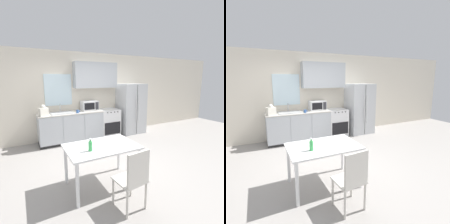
{
  "view_description": "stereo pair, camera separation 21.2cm",
  "coord_description": "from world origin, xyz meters",
  "views": [
    {
      "loc": [
        -1.72,
        -3.32,
        1.88
      ],
      "look_at": [
        0.33,
        0.52,
        1.05
      ],
      "focal_mm": 28.0,
      "sensor_mm": 36.0,
      "label": 1
    },
    {
      "loc": [
        -1.53,
        -3.41,
        1.88
      ],
      "look_at": [
        0.33,
        0.52,
        1.05
      ],
      "focal_mm": 28.0,
      "sensor_mm": 36.0,
      "label": 2
    }
  ],
  "objects": [
    {
      "name": "ground_plane",
      "position": [
        0.0,
        0.0,
        0.0
      ],
      "size": [
        12.0,
        12.0,
        0.0
      ],
      "primitive_type": "plane",
      "color": "gray"
    },
    {
      "name": "wall_back",
      "position": [
        0.07,
        2.08,
        1.45
      ],
      "size": [
        12.0,
        0.38,
        2.7
      ],
      "color": "beige",
      "rests_on": "ground_plane"
    },
    {
      "name": "kitchen_counter",
      "position": [
        -0.4,
        1.76,
        0.45
      ],
      "size": [
        1.89,
        0.66,
        0.9
      ],
      "color": "#333333",
      "rests_on": "ground_plane"
    },
    {
      "name": "oven_range",
      "position": [
        0.86,
        1.77,
        0.44
      ],
      "size": [
        0.65,
        0.63,
        0.89
      ],
      "color": "white",
      "rests_on": "ground_plane"
    },
    {
      "name": "refrigerator",
      "position": [
        1.72,
        1.71,
        0.86
      ],
      "size": [
        0.86,
        0.77,
        1.71
      ],
      "color": "silver",
      "rests_on": "ground_plane"
    },
    {
      "name": "kitchen_sink",
      "position": [
        -0.67,
        1.77,
        0.91
      ],
      "size": [
        0.64,
        0.45,
        0.25
      ],
      "color": "#B7BABC",
      "rests_on": "kitchen_counter"
    },
    {
      "name": "microwave",
      "position": [
        0.24,
        1.87,
        1.05
      ],
      "size": [
        0.51,
        0.37,
        0.29
      ],
      "color": "silver",
      "rests_on": "kitchen_counter"
    },
    {
      "name": "coffee_mug",
      "position": [
        -0.25,
        1.56,
        0.94
      ],
      "size": [
        0.11,
        0.08,
        0.09
      ],
      "color": "#335999",
      "rests_on": "kitchen_counter"
    },
    {
      "name": "grocery_bag_0",
      "position": [
        -1.18,
        1.6,
        1.03
      ],
      "size": [
        0.26,
        0.24,
        0.31
      ],
      "rotation": [
        0.0,
        0.0,
        0.27
      ],
      "color": "silver",
      "rests_on": "kitchen_counter"
    },
    {
      "name": "dining_table",
      "position": [
        -0.54,
        -0.72,
        0.64
      ],
      "size": [
        1.22,
        0.82,
        0.74
      ],
      "color": "white",
      "rests_on": "ground_plane"
    },
    {
      "name": "dining_chair_near",
      "position": [
        -0.4,
        -1.5,
        0.54
      ],
      "size": [
        0.43,
        0.43,
        0.93
      ],
      "rotation": [
        0.0,
        0.0,
        0.09
      ],
      "color": "beige",
      "rests_on": "ground_plane"
    },
    {
      "name": "drink_bottle",
      "position": [
        -0.79,
        -0.83,
        0.83
      ],
      "size": [
        0.07,
        0.07,
        0.21
      ],
      "color": "#3FB259",
      "rests_on": "dining_table"
    }
  ]
}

